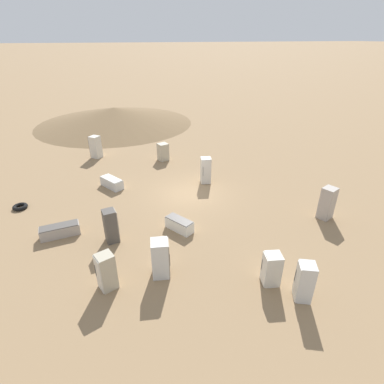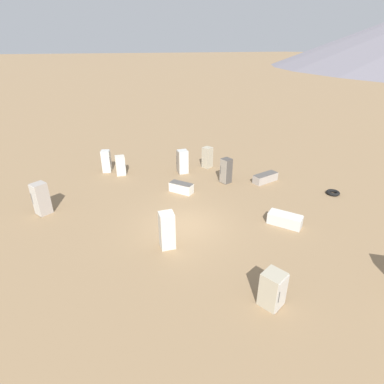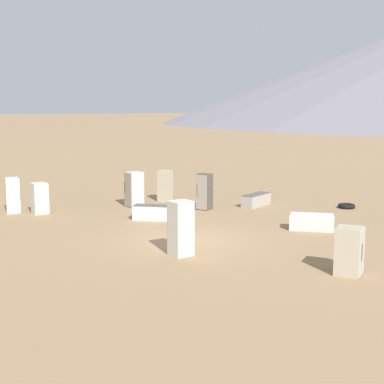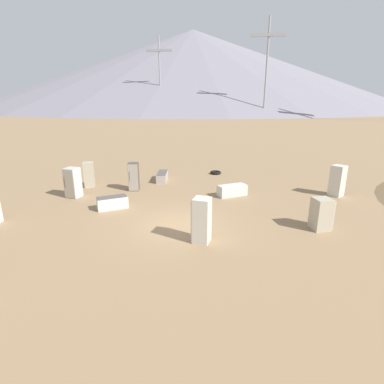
{
  "view_description": "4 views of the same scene",
  "coord_description": "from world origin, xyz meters",
  "px_view_note": "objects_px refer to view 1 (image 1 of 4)",
  "views": [
    {
      "loc": [
        16.56,
        -5.17,
        9.19
      ],
      "look_at": [
        1.36,
        -0.25,
        0.83
      ],
      "focal_mm": 28.0,
      "sensor_mm": 36.0,
      "label": 1
    },
    {
      "loc": [
        -12.1,
        6.3,
        8.63
      ],
      "look_at": [
        0.7,
        -0.83,
        1.52
      ],
      "focal_mm": 28.0,
      "sensor_mm": 36.0,
      "label": 2
    },
    {
      "loc": [
        -13.25,
        14.13,
        4.84
      ],
      "look_at": [
        0.34,
        -0.68,
        1.72
      ],
      "focal_mm": 50.0,
      "sensor_mm": 36.0,
      "label": 3
    },
    {
      "loc": [
        -2.13,
        12.57,
        5.47
      ],
      "look_at": [
        -0.5,
        -1.27,
        1.21
      ],
      "focal_mm": 28.0,
      "sensor_mm": 36.0,
      "label": 4
    }
  ],
  "objects_px": {
    "discarded_fridge_3": "(304,282)",
    "discarded_fridge_6": "(179,224)",
    "discarded_fridge_4": "(106,272)",
    "discarded_fridge_0": "(160,258)",
    "discarded_fridge_2": "(163,152)",
    "scrap_tire": "(20,207)",
    "discarded_fridge_1": "(272,269)",
    "discarded_fridge_10": "(111,226)",
    "discarded_fridge_9": "(206,171)",
    "discarded_fridge_7": "(96,147)",
    "discarded_fridge_8": "(60,231)",
    "discarded_fridge_5": "(327,203)",
    "discarded_fridge_11": "(112,183)"
  },
  "relations": [
    {
      "from": "discarded_fridge_3",
      "to": "discarded_fridge_6",
      "type": "relative_size",
      "value": 1.02
    },
    {
      "from": "discarded_fridge_3",
      "to": "discarded_fridge_4",
      "type": "distance_m",
      "value": 7.76
    },
    {
      "from": "discarded_fridge_0",
      "to": "discarded_fridge_2",
      "type": "bearing_deg",
      "value": 177.14
    },
    {
      "from": "discarded_fridge_0",
      "to": "discarded_fridge_4",
      "type": "relative_size",
      "value": 1.07
    },
    {
      "from": "discarded_fridge_2",
      "to": "scrap_tire",
      "type": "relative_size",
      "value": 1.69
    },
    {
      "from": "discarded_fridge_1",
      "to": "discarded_fridge_3",
      "type": "xyz_separation_m",
      "value": [
        1.12,
        0.74,
        0.11
      ]
    },
    {
      "from": "discarded_fridge_4",
      "to": "discarded_fridge_10",
      "type": "height_order",
      "value": "discarded_fridge_10"
    },
    {
      "from": "discarded_fridge_6",
      "to": "scrap_tire",
      "type": "distance_m",
      "value": 9.88
    },
    {
      "from": "discarded_fridge_3",
      "to": "discarded_fridge_2",
      "type": "bearing_deg",
      "value": 31.75
    },
    {
      "from": "discarded_fridge_3",
      "to": "scrap_tire",
      "type": "distance_m",
      "value": 16.17
    },
    {
      "from": "discarded_fridge_0",
      "to": "discarded_fridge_9",
      "type": "height_order",
      "value": "discarded_fridge_9"
    },
    {
      "from": "discarded_fridge_7",
      "to": "discarded_fridge_9",
      "type": "xyz_separation_m",
      "value": [
        7.5,
        7.07,
        0.0
      ]
    },
    {
      "from": "discarded_fridge_0",
      "to": "scrap_tire",
      "type": "height_order",
      "value": "discarded_fridge_0"
    },
    {
      "from": "discarded_fridge_6",
      "to": "discarded_fridge_8",
      "type": "distance_m",
      "value": 6.14
    },
    {
      "from": "discarded_fridge_1",
      "to": "discarded_fridge_2",
      "type": "relative_size",
      "value": 1.02
    },
    {
      "from": "discarded_fridge_5",
      "to": "discarded_fridge_6",
      "type": "height_order",
      "value": "discarded_fridge_5"
    },
    {
      "from": "discarded_fridge_0",
      "to": "discarded_fridge_9",
      "type": "xyz_separation_m",
      "value": [
        -8.0,
        4.98,
        0.05
      ]
    },
    {
      "from": "discarded_fridge_10",
      "to": "discarded_fridge_11",
      "type": "distance_m",
      "value": 6.22
    },
    {
      "from": "discarded_fridge_7",
      "to": "discarded_fridge_9",
      "type": "height_order",
      "value": "discarded_fridge_9"
    },
    {
      "from": "discarded_fridge_0",
      "to": "discarded_fridge_2",
      "type": "distance_m",
      "value": 13.5
    },
    {
      "from": "discarded_fridge_3",
      "to": "discarded_fridge_7",
      "type": "distance_m",
      "value": 19.78
    },
    {
      "from": "discarded_fridge_3",
      "to": "discarded_fridge_5",
      "type": "height_order",
      "value": "discarded_fridge_5"
    },
    {
      "from": "discarded_fridge_9",
      "to": "discarded_fridge_1",
      "type": "bearing_deg",
      "value": 97.16
    },
    {
      "from": "discarded_fridge_2",
      "to": "discarded_fridge_10",
      "type": "xyz_separation_m",
      "value": [
        10.01,
        -4.93,
        0.17
      ]
    },
    {
      "from": "discarded_fridge_2",
      "to": "discarded_fridge_4",
      "type": "xyz_separation_m",
      "value": [
        13.17,
        -5.37,
        0.11
      ]
    },
    {
      "from": "discarded_fridge_7",
      "to": "discarded_fridge_8",
      "type": "relative_size",
      "value": 0.93
    },
    {
      "from": "scrap_tire",
      "to": "discarded_fridge_1",
      "type": "bearing_deg",
      "value": 47.89
    },
    {
      "from": "discarded_fridge_6",
      "to": "discarded_fridge_8",
      "type": "height_order",
      "value": "discarded_fridge_6"
    },
    {
      "from": "discarded_fridge_2",
      "to": "discarded_fridge_0",
      "type": "bearing_deg",
      "value": -120.24
    },
    {
      "from": "discarded_fridge_11",
      "to": "discarded_fridge_7",
      "type": "bearing_deg",
      "value": -113.0
    },
    {
      "from": "discarded_fridge_6",
      "to": "discarded_fridge_8",
      "type": "relative_size",
      "value": 0.84
    },
    {
      "from": "discarded_fridge_7",
      "to": "discarded_fridge_10",
      "type": "distance_m",
      "value": 12.38
    },
    {
      "from": "discarded_fridge_1",
      "to": "discarded_fridge_9",
      "type": "bearing_deg",
      "value": 8.55
    },
    {
      "from": "discarded_fridge_4",
      "to": "discarded_fridge_9",
      "type": "height_order",
      "value": "discarded_fridge_9"
    },
    {
      "from": "discarded_fridge_1",
      "to": "scrap_tire",
      "type": "xyz_separation_m",
      "value": [
        -9.96,
        -11.02,
        -0.62
      ]
    },
    {
      "from": "discarded_fridge_10",
      "to": "discarded_fridge_8",
      "type": "bearing_deg",
      "value": -126.44
    },
    {
      "from": "discarded_fridge_7",
      "to": "scrap_tire",
      "type": "relative_size",
      "value": 2.19
    },
    {
      "from": "discarded_fridge_2",
      "to": "discarded_fridge_9",
      "type": "xyz_separation_m",
      "value": [
        5.13,
        1.85,
        0.21
      ]
    },
    {
      "from": "discarded_fridge_1",
      "to": "discarded_fridge_3",
      "type": "height_order",
      "value": "discarded_fridge_3"
    },
    {
      "from": "discarded_fridge_8",
      "to": "scrap_tire",
      "type": "relative_size",
      "value": 2.34
    },
    {
      "from": "discarded_fridge_0",
      "to": "discarded_fridge_11",
      "type": "bearing_deg",
      "value": -161.3
    },
    {
      "from": "scrap_tire",
      "to": "discarded_fridge_8",
      "type": "bearing_deg",
      "value": 33.94
    },
    {
      "from": "discarded_fridge_2",
      "to": "discarded_fridge_3",
      "type": "bearing_deg",
      "value": -100.37
    },
    {
      "from": "discarded_fridge_4",
      "to": "discarded_fridge_5",
      "type": "distance_m",
      "value": 12.19
    },
    {
      "from": "discarded_fridge_4",
      "to": "discarded_fridge_8",
      "type": "bearing_deg",
      "value": 5.68
    },
    {
      "from": "discarded_fridge_1",
      "to": "scrap_tire",
      "type": "height_order",
      "value": "discarded_fridge_1"
    },
    {
      "from": "discarded_fridge_6",
      "to": "discarded_fridge_8",
      "type": "bearing_deg",
      "value": -44.83
    },
    {
      "from": "discarded_fridge_0",
      "to": "discarded_fridge_5",
      "type": "relative_size",
      "value": 0.93
    },
    {
      "from": "discarded_fridge_1",
      "to": "discarded_fridge_11",
      "type": "distance_m",
      "value": 12.47
    },
    {
      "from": "discarded_fridge_1",
      "to": "discarded_fridge_9",
      "type": "distance_m",
      "value": 9.9
    }
  ]
}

